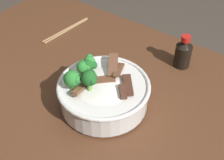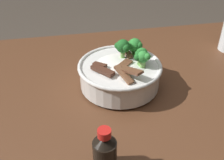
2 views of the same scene
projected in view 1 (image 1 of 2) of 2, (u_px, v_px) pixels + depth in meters
name	position (u px, v px, depth m)	size (l,w,h in m)	color
dining_table	(132.00, 144.00, 0.92)	(1.51, 0.83, 0.81)	#56331E
rice_bowl	(103.00, 91.00, 0.83)	(0.25, 0.25, 0.14)	white
chopsticks_pair	(66.00, 30.00, 1.15)	(0.04, 0.22, 0.01)	#9E7A4C
soy_sauce_bottle	(184.00, 53.00, 0.97)	(0.05, 0.05, 0.11)	black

